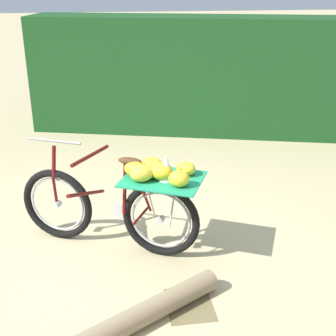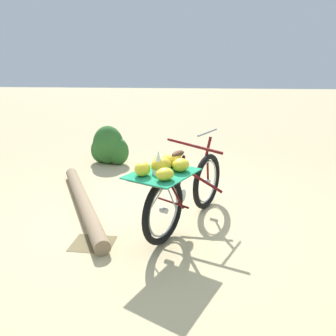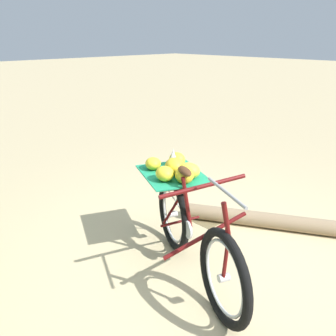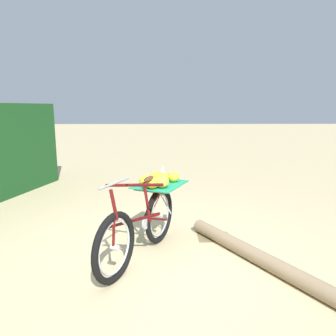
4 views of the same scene
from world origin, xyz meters
name	(u,v)px [view 2 (image 2 of 4)]	position (x,y,z in m)	size (l,w,h in m)	color
ground_plane	(169,222)	(0.00, 0.00, 0.00)	(60.00, 60.00, 0.00)	#C6B284
bicycle	(181,186)	(-0.15, 0.14, 0.52)	(1.03, 1.74, 1.03)	black
fallen_log	(83,201)	(1.20, -0.30, 0.09)	(0.17, 0.17, 2.58)	#937A5B
shrub_cluster	(109,147)	(1.45, -2.34, 0.33)	(0.78, 0.54, 0.74)	#2D6628
leaf_litter_patch	(93,243)	(0.74, 0.60, 0.00)	(0.44, 0.36, 0.01)	olive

